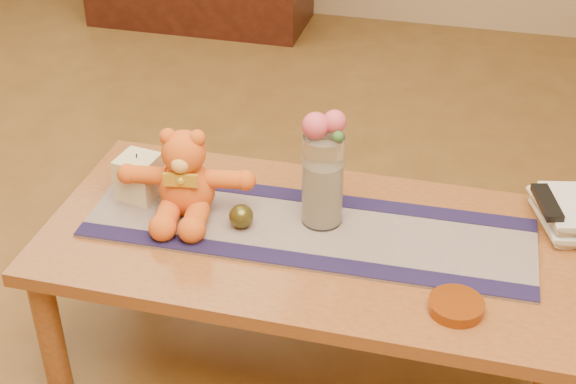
% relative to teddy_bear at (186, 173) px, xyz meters
% --- Properties ---
extents(floor, '(5.50, 5.50, 0.00)m').
position_rel_teddy_bear_xyz_m(floor, '(0.34, -0.03, -0.58)').
color(floor, brown).
rests_on(floor, ground).
extents(coffee_table_top, '(1.40, 0.70, 0.04)m').
position_rel_teddy_bear_xyz_m(coffee_table_top, '(0.34, -0.03, -0.15)').
color(coffee_table_top, brown).
rests_on(coffee_table_top, floor).
extents(table_leg_fl, '(0.07, 0.07, 0.41)m').
position_rel_teddy_bear_xyz_m(table_leg_fl, '(-0.30, -0.32, -0.37)').
color(table_leg_fl, brown).
rests_on(table_leg_fl, floor).
extents(table_leg_bl, '(0.07, 0.07, 0.41)m').
position_rel_teddy_bear_xyz_m(table_leg_bl, '(-0.30, 0.26, -0.37)').
color(table_leg_bl, brown).
rests_on(table_leg_bl, floor).
extents(table_leg_br, '(0.07, 0.07, 0.41)m').
position_rel_teddy_bear_xyz_m(table_leg_br, '(0.98, 0.26, -0.37)').
color(table_leg_br, brown).
rests_on(table_leg_br, floor).
extents(persian_runner, '(1.21, 0.38, 0.01)m').
position_rel_teddy_bear_xyz_m(persian_runner, '(0.34, -0.00, -0.12)').
color(persian_runner, '#191D48').
rests_on(persian_runner, coffee_table_top).
extents(runner_border_near, '(1.20, 0.09, 0.00)m').
position_rel_teddy_bear_xyz_m(runner_border_near, '(0.34, -0.15, -0.12)').
color(runner_border_near, '#171236').
rests_on(runner_border_near, persian_runner).
extents(runner_border_far, '(1.20, 0.09, 0.00)m').
position_rel_teddy_bear_xyz_m(runner_border_far, '(0.34, 0.14, -0.12)').
color(runner_border_far, '#171236').
rests_on(runner_border_far, persian_runner).
extents(teddy_bear, '(0.39, 0.34, 0.24)m').
position_rel_teddy_bear_xyz_m(teddy_bear, '(0.00, 0.00, 0.00)').
color(teddy_bear, '#D85D1B').
rests_on(teddy_bear, persian_runner).
extents(pillar_candle, '(0.12, 0.12, 0.13)m').
position_rel_teddy_bear_xyz_m(pillar_candle, '(-0.15, 0.03, -0.06)').
color(pillar_candle, beige).
rests_on(pillar_candle, persian_runner).
extents(candle_wick, '(0.00, 0.00, 0.01)m').
position_rel_teddy_bear_xyz_m(candle_wick, '(-0.15, 0.03, 0.01)').
color(candle_wick, black).
rests_on(candle_wick, pillar_candle).
extents(glass_vase, '(0.11, 0.11, 0.26)m').
position_rel_teddy_bear_xyz_m(glass_vase, '(0.37, 0.04, 0.01)').
color(glass_vase, silver).
rests_on(glass_vase, persian_runner).
extents(potpourri_fill, '(0.09, 0.09, 0.18)m').
position_rel_teddy_bear_xyz_m(potpourri_fill, '(0.37, 0.04, -0.03)').
color(potpourri_fill, beige).
rests_on(potpourri_fill, glass_vase).
extents(rose_left, '(0.07, 0.07, 0.07)m').
position_rel_teddy_bear_xyz_m(rose_left, '(0.35, 0.03, 0.18)').
color(rose_left, '#CD485D').
rests_on(rose_left, glass_vase).
extents(rose_right, '(0.06, 0.06, 0.06)m').
position_rel_teddy_bear_xyz_m(rose_right, '(0.39, 0.04, 0.19)').
color(rose_right, '#CD485D').
rests_on(rose_right, glass_vase).
extents(blue_flower_back, '(0.04, 0.04, 0.04)m').
position_rel_teddy_bear_xyz_m(blue_flower_back, '(0.38, 0.07, 0.17)').
color(blue_flower_back, '#4E64AA').
rests_on(blue_flower_back, glass_vase).
extents(blue_flower_side, '(0.04, 0.04, 0.04)m').
position_rel_teddy_bear_xyz_m(blue_flower_side, '(0.34, 0.06, 0.16)').
color(blue_flower_side, '#4E64AA').
rests_on(blue_flower_side, glass_vase).
extents(leaf_sprig, '(0.03, 0.03, 0.03)m').
position_rel_teddy_bear_xyz_m(leaf_sprig, '(0.41, 0.02, 0.16)').
color(leaf_sprig, '#33662D').
rests_on(leaf_sprig, glass_vase).
extents(bronze_ball, '(0.08, 0.08, 0.07)m').
position_rel_teddy_bear_xyz_m(bronze_ball, '(0.17, -0.04, -0.09)').
color(bronze_ball, '#464017').
rests_on(bronze_ball, persian_runner).
extents(book_bottom, '(0.23, 0.26, 0.02)m').
position_rel_teddy_bear_xyz_m(book_bottom, '(0.95, 0.17, -0.12)').
color(book_bottom, beige).
rests_on(book_bottom, coffee_table_top).
extents(book_lower, '(0.20, 0.25, 0.02)m').
position_rel_teddy_bear_xyz_m(book_lower, '(0.95, 0.17, -0.10)').
color(book_lower, beige).
rests_on(book_lower, book_bottom).
extents(book_upper, '(0.24, 0.27, 0.02)m').
position_rel_teddy_bear_xyz_m(book_upper, '(0.94, 0.17, -0.08)').
color(book_upper, beige).
rests_on(book_upper, book_lower).
extents(book_top, '(0.21, 0.25, 0.02)m').
position_rel_teddy_bear_xyz_m(book_top, '(0.95, 0.17, -0.06)').
color(book_top, beige).
rests_on(book_top, book_upper).
extents(tv_remote, '(0.09, 0.17, 0.02)m').
position_rel_teddy_bear_xyz_m(tv_remote, '(0.95, 0.16, -0.04)').
color(tv_remote, black).
rests_on(tv_remote, book_top).
extents(amber_dish, '(0.17, 0.17, 0.03)m').
position_rel_teddy_bear_xyz_m(amber_dish, '(0.75, -0.23, -0.11)').
color(amber_dish, '#BF5914').
rests_on(amber_dish, coffee_table_top).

